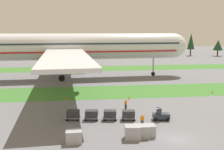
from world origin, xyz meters
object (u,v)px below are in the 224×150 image
Objects in this scene: uld_container_1 at (133,132)px; cargo_dolly_third at (92,114)px; airliner at (70,47)px; ground_crew_marshaller at (142,119)px; uld_container_3 at (142,131)px; cargo_dolly_fourth at (73,114)px; taxiway_marker_2 at (66,98)px; taxiway_marker_0 at (129,98)px; uld_container_0 at (74,137)px; cargo_dolly_second at (110,114)px; ground_crew_loader at (126,104)px; baggage_tug at (161,115)px; taxiway_marker_1 at (212,92)px; cargo_dolly_lead at (129,114)px; uld_container_2 at (147,131)px.

cargo_dolly_third is at bearing 120.59° from uld_container_1.
ground_crew_marshaller is at bearing 12.12° from airliner.
cargo_dolly_fourth is at bearing 137.73° from uld_container_3.
ground_crew_marshaller is 2.76× the size of taxiway_marker_2.
ground_crew_marshaller reaches higher than taxiway_marker_0.
ground_crew_marshaller is 0.87× the size of uld_container_0.
ground_crew_loader is at bearing 156.52° from cargo_dolly_second.
ground_crew_marshaller is (-3.44, -2.07, 0.13)m from baggage_tug.
taxiway_marker_2 is (-7.39, 13.69, -0.60)m from cargo_dolly_second.
cargo_dolly_third reaches higher than taxiway_marker_1.
taxiway_marker_2 is (-4.51, 13.30, -0.60)m from cargo_dolly_third.
taxiway_marker_2 is (-10.26, 14.08, -0.60)m from cargo_dolly_lead.
uld_container_1 reaches higher than cargo_dolly_third.
airliner is at bearing -158.28° from cargo_dolly_lead.
cargo_dolly_fourth is (-13.60, 1.84, 0.10)m from baggage_tug.
cargo_dolly_second is 8.14m from uld_container_1.
uld_container_0 is (-13.40, -7.15, -0.03)m from baggage_tug.
uld_container_1 is (-5.84, -6.82, 0.06)m from baggage_tug.
ground_crew_loader is (3.53, 5.84, 0.03)m from cargo_dolly_second.
ground_crew_loader is 0.87× the size of uld_container_2.
taxiway_marker_0 is (-2.41, 13.70, -0.57)m from baggage_tug.
ground_crew_marshaller is (4.41, -3.14, 0.03)m from cargo_dolly_second.
cargo_dolly_lead is at bearing 58.83° from ground_crew_loader.
airliner is at bearing 100.86° from uld_container_1.
taxiway_marker_2 is at bearing 113.56° from uld_container_1.
cargo_dolly_third is 1.19× the size of uld_container_2.
airliner is 40.79m from cargo_dolly_second.
ground_crew_marshaller is 3.36× the size of taxiway_marker_1.
cargo_dolly_fourth is 12.71m from uld_container_2.
taxiway_marker_0 is 19.73m from taxiway_marker_1.
taxiway_marker_1 is 32.40m from taxiway_marker_2.
uld_container_1 is 1.00× the size of uld_container_3.
taxiway_marker_0 is (1.34, 19.88, -0.52)m from uld_container_2.
ground_crew_marshaller is at bearing 75.51° from uld_container_3.
uld_container_3 is at bearing 63.88° from ground_crew_loader.
cargo_dolly_fourth is 16.32m from taxiway_marker_0.
uld_container_3 is at bearing 55.44° from cargo_dolly_fourth.
cargo_dolly_lead is 3.15m from ground_crew_marshaller.
ground_crew_marshaller is at bearing 71.90° from cargo_dolly_third.
uld_container_0 is (-9.08, -14.05, -0.16)m from ground_crew_loader.
cargo_dolly_fourth is 10.57m from ground_crew_loader.
ground_crew_loader reaches higher than uld_container_3.
cargo_dolly_fourth reaches higher than taxiway_marker_2.
uld_container_3 reaches higher than uld_container_2.
cargo_dolly_second is at bearing 55.95° from uld_container_0.
cargo_dolly_third is 1.37× the size of ground_crew_loader.
cargo_dolly_second is at bearing -90.00° from baggage_tug.
cargo_dolly_second is 2.90m from cargo_dolly_third.
taxiway_marker_0 is (2.14, 20.08, -0.56)m from uld_container_3.
cargo_dolly_lead is at bearing -144.11° from taxiway_marker_1.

